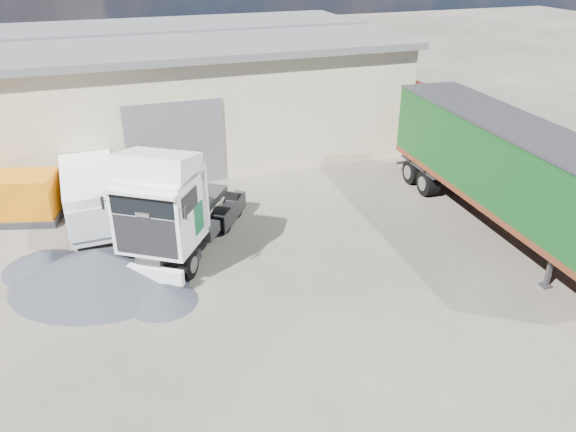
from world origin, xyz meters
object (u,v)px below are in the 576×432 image
object	(u,v)px
panel_van	(93,199)
orange_skip	(20,200)
box_trailer	(506,165)
tractor_unit	(172,211)

from	to	relation	value
panel_van	orange_skip	world-z (taller)	panel_van
box_trailer	panel_van	bearing A→B (deg)	162.55
tractor_unit	orange_skip	bearing A→B (deg)	170.56
panel_van	box_trailer	bearing A→B (deg)	-22.76
panel_van	orange_skip	distance (m)	2.83
box_trailer	orange_skip	xyz separation A→B (m)	(-16.26, 6.22, -1.62)
tractor_unit	orange_skip	size ratio (longest dim) A/B	1.90
box_trailer	orange_skip	distance (m)	17.49
tractor_unit	box_trailer	bearing A→B (deg)	25.08
box_trailer	panel_van	size ratio (longest dim) A/B	2.49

